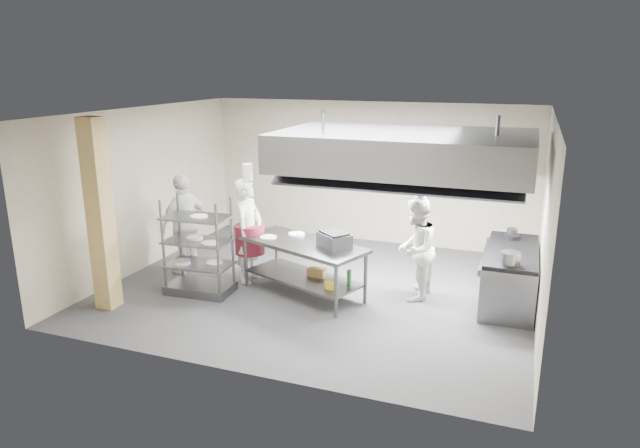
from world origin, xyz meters
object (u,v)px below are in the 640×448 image
(chef_head, at_px, (249,231))
(stockpot, at_px, (511,258))
(chef_plating, at_px, (185,224))
(cooking_range, at_px, (510,277))
(island, at_px, (303,269))
(griddle, at_px, (334,241))
(pass_rack, at_px, (198,246))
(chef_line, at_px, (416,249))

(chef_head, height_order, stockpot, chef_head)
(chef_plating, bearing_deg, cooking_range, 111.49)
(cooking_range, relative_size, chef_plating, 1.08)
(island, bearing_deg, chef_plating, -165.37)
(cooking_range, height_order, griddle, griddle)
(pass_rack, distance_m, chef_plating, 1.10)
(island, distance_m, chef_plating, 2.49)
(chef_head, relative_size, stockpot, 6.58)
(cooking_range, bearing_deg, chef_head, -172.36)
(pass_rack, distance_m, cooking_range, 5.13)
(griddle, bearing_deg, chef_line, 64.32)
(cooking_range, bearing_deg, chef_plating, -173.91)
(chef_plating, bearing_deg, island, 99.45)
(island, distance_m, chef_head, 1.26)
(griddle, bearing_deg, pass_rack, -130.62)
(cooking_range, bearing_deg, pass_rack, -164.22)
(island, distance_m, stockpot, 3.29)
(chef_head, distance_m, stockpot, 4.39)
(chef_plating, distance_m, griddle, 3.02)
(pass_rack, bearing_deg, chef_plating, 131.00)
(chef_head, bearing_deg, stockpot, -91.99)
(island, distance_m, pass_rack, 1.79)
(island, xyz_separation_m, chef_head, (-1.14, 0.27, 0.47))
(chef_line, distance_m, stockpot, 1.53)
(pass_rack, relative_size, chef_line, 0.97)
(pass_rack, xyz_separation_m, chef_plating, (-0.76, 0.78, 0.11))
(cooking_range, bearing_deg, island, -165.18)
(island, bearing_deg, chef_head, -172.75)
(pass_rack, relative_size, cooking_range, 0.82)
(chef_plating, xyz_separation_m, stockpot, (5.67, -0.16, 0.07))
(cooking_range, height_order, chef_line, chef_line)
(chef_head, height_order, griddle, chef_head)
(pass_rack, distance_m, chef_line, 3.59)
(cooking_range, bearing_deg, griddle, -160.49)
(island, relative_size, chef_head, 1.18)
(chef_plating, distance_m, stockpot, 5.67)
(chef_head, relative_size, chef_plating, 1.00)
(island, height_order, chef_line, chef_line)
(pass_rack, height_order, griddle, pass_rack)
(chef_plating, bearing_deg, chef_line, 108.72)
(island, xyz_separation_m, griddle, (0.57, -0.09, 0.58))
(pass_rack, height_order, chef_plating, chef_plating)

